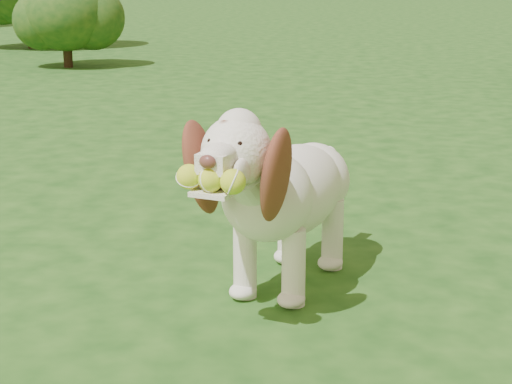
# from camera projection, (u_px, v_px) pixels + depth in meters

# --- Properties ---
(ground) EXTENTS (80.00, 80.00, 0.00)m
(ground) POSITION_uv_depth(u_px,v_px,m) (398.00, 301.00, 3.48)
(ground) COLOR #153F12
(ground) RESTS_ON ground
(dog) EXTENTS (0.64, 1.28, 0.84)m
(dog) POSITION_uv_depth(u_px,v_px,m) (282.00, 188.00, 3.49)
(dog) COLOR white
(dog) RESTS_ON ground
(shrub_a) EXTENTS (1.13, 1.13, 1.17)m
(shrub_a) POSITION_uv_depth(u_px,v_px,m) (65.00, 13.00, 10.88)
(shrub_a) COLOR #382314
(shrub_a) RESTS_ON ground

